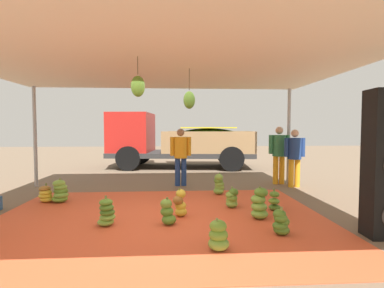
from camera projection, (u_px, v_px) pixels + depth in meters
name	position (u px, v px, depth m)	size (l,w,h in m)	color
ground_plane	(165.00, 187.00, 8.35)	(40.00, 40.00, 0.00)	brown
tarp_orange	(160.00, 219.00, 5.36)	(6.27, 4.76, 0.01)	#D1512D
tent_canopy	(159.00, 62.00, 5.13)	(8.00, 7.00, 2.99)	#9EA0A5
banana_bunch_0	(281.00, 223.00, 4.56)	(0.36, 0.36, 0.44)	#477523
banana_bunch_1	(274.00, 202.00, 5.88)	(0.34, 0.34, 0.46)	#477523
banana_bunch_2	(168.00, 213.00, 5.03)	(0.37, 0.36, 0.48)	#518428
banana_bunch_3	(107.00, 213.00, 4.96)	(0.42, 0.40, 0.53)	#75A83D
banana_bunch_4	(180.00, 204.00, 5.49)	(0.34, 0.30, 0.55)	gold
banana_bunch_5	(46.00, 194.00, 6.56)	(0.43, 0.41, 0.44)	gold
banana_bunch_6	(218.00, 236.00, 3.97)	(0.41, 0.41, 0.44)	#6B9E38
banana_bunch_7	(219.00, 185.00, 7.35)	(0.38, 0.38, 0.57)	#6B9E38
banana_bunch_8	(259.00, 204.00, 5.37)	(0.42, 0.42, 0.61)	#6B9E38
banana_bunch_10	(232.00, 199.00, 6.09)	(0.33, 0.33, 0.46)	#75A83D
banana_bunch_11	(60.00, 192.00, 6.55)	(0.45, 0.45, 0.56)	#60932D
cargo_truck_main	(176.00, 140.00, 12.63)	(6.38, 3.04, 2.40)	#2D2D2D
worker_0	(181.00, 153.00, 8.49)	(0.62, 0.38, 1.71)	navy
worker_1	(279.00, 151.00, 8.77)	(0.65, 0.40, 1.77)	orange
worker_2	(295.00, 154.00, 8.29)	(0.62, 0.38, 1.68)	orange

